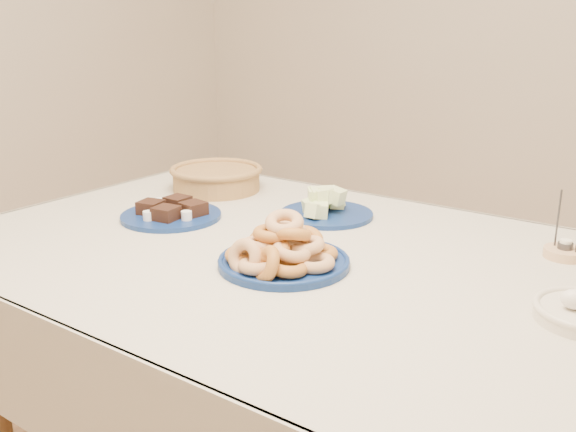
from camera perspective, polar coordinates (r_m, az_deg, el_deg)
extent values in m
cylinder|color=brown|center=(2.33, -7.56, -5.94)|extent=(0.06, 0.06, 0.72)
cube|color=beige|center=(1.49, 1.13, -3.59)|extent=(1.70, 1.10, 0.02)
cube|color=beige|center=(1.98, 10.19, -2.50)|extent=(1.70, 0.01, 0.28)
cube|color=beige|center=(1.19, -14.92, -17.08)|extent=(1.70, 0.01, 0.28)
cube|color=beige|center=(2.11, -18.30, -1.95)|extent=(0.01, 1.10, 0.28)
cylinder|color=navy|center=(1.40, -0.37, -4.19)|extent=(0.34, 0.34, 0.01)
torus|color=navy|center=(1.40, -0.37, -3.91)|extent=(0.34, 0.34, 0.01)
torus|color=#BD7F4E|center=(1.34, 2.44, -4.20)|extent=(0.12, 0.12, 0.03)
torus|color=#9A5922|center=(1.40, 2.78, -3.29)|extent=(0.12, 0.12, 0.03)
torus|color=#9A5922|center=(1.45, 1.62, -2.55)|extent=(0.10, 0.10, 0.03)
torus|color=#BD7F4E|center=(1.47, -0.67, -2.36)|extent=(0.09, 0.09, 0.03)
torus|color=#9A5922|center=(1.44, -2.88, -2.70)|extent=(0.12, 0.12, 0.03)
torus|color=#9A5922|center=(1.39, -3.93, -3.53)|extent=(0.12, 0.12, 0.03)
torus|color=#BD7F4E|center=(1.33, -2.71, -4.41)|extent=(0.12, 0.12, 0.03)
torus|color=#9A5922|center=(1.32, -0.02, -4.64)|extent=(0.10, 0.10, 0.03)
torus|color=#BD7F4E|center=(1.37, 1.58, -2.66)|extent=(0.12, 0.12, 0.04)
torus|color=#9A5922|center=(1.41, 1.50, -2.04)|extent=(0.12, 0.12, 0.05)
torus|color=#BD7F4E|center=(1.43, -0.15, -1.78)|extent=(0.12, 0.12, 0.03)
torus|color=#9A5922|center=(1.42, -1.78, -1.97)|extent=(0.12, 0.12, 0.03)
torus|color=#BD7F4E|center=(1.38, -2.38, -2.52)|extent=(0.10, 0.10, 0.03)
torus|color=#9A5922|center=(1.34, -1.51, -3.05)|extent=(0.10, 0.11, 0.04)
torus|color=#BD7F4E|center=(1.34, 0.34, -3.11)|extent=(0.09, 0.09, 0.04)
torus|color=#9A5922|center=(1.36, 0.36, -1.72)|extent=(0.11, 0.12, 0.06)
torus|color=#BD7F4E|center=(1.40, -0.05, -1.14)|extent=(0.10, 0.11, 0.04)
torus|color=#9A5922|center=(1.37, -1.43, -1.53)|extent=(0.09, 0.09, 0.03)
torus|color=#BD7F4E|center=(1.36, -0.33, -0.57)|extent=(0.11, 0.12, 0.05)
torus|color=#BD7F4E|center=(1.34, -3.86, -3.72)|extent=(0.08, 0.05, 0.09)
torus|color=#9A5922|center=(1.30, -1.88, -4.38)|extent=(0.10, 0.09, 0.09)
cylinder|color=navy|center=(1.75, 3.44, 0.15)|extent=(0.32, 0.32, 0.01)
cube|color=#D6F097|center=(1.79, 2.47, 1.43)|extent=(0.05, 0.06, 0.05)
cube|color=#D6F097|center=(1.69, 2.40, 0.44)|extent=(0.04, 0.05, 0.05)
cube|color=#D6F097|center=(1.73, 3.44, 1.85)|extent=(0.04, 0.04, 0.04)
cube|color=#D6F097|center=(1.73, 2.09, 0.84)|extent=(0.05, 0.06, 0.05)
cube|color=#D6F097|center=(1.74, 3.60, 1.90)|extent=(0.06, 0.06, 0.05)
cube|color=#D6F097|center=(1.73, 3.45, 1.80)|extent=(0.06, 0.06, 0.05)
cube|color=#D6F097|center=(1.73, 2.60, 1.80)|extent=(0.06, 0.06, 0.05)
cube|color=#D6F097|center=(1.78, 4.30, 1.31)|extent=(0.05, 0.06, 0.05)
cube|color=#D6F097|center=(1.73, 4.34, 1.78)|extent=(0.05, 0.04, 0.05)
cube|color=#D6F097|center=(1.79, 4.35, 1.38)|extent=(0.06, 0.05, 0.05)
cube|color=#D6F097|center=(1.73, 2.46, 1.85)|extent=(0.06, 0.06, 0.05)
cube|color=#D6F097|center=(1.78, 3.14, 1.33)|extent=(0.05, 0.05, 0.05)
cube|color=#D6F097|center=(1.70, 2.89, 0.51)|extent=(0.06, 0.06, 0.04)
cube|color=#D6F097|center=(1.72, 2.96, 1.76)|extent=(0.05, 0.05, 0.04)
cylinder|color=navy|center=(1.76, -10.34, 0.02)|extent=(0.29, 0.29, 0.01)
cube|color=black|center=(1.77, -12.09, 0.78)|extent=(0.07, 0.07, 0.03)
cube|color=black|center=(1.71, -10.79, 0.25)|extent=(0.07, 0.07, 0.03)
cube|color=black|center=(1.80, -9.78, 1.18)|extent=(0.06, 0.06, 0.03)
cube|color=black|center=(1.74, -8.42, 0.67)|extent=(0.07, 0.07, 0.03)
cylinder|color=white|center=(1.83, -11.39, 1.16)|extent=(0.03, 0.03, 0.02)
cylinder|color=white|center=(1.71, -12.31, 0.03)|extent=(0.03, 0.03, 0.02)
cylinder|color=white|center=(1.70, -9.01, 0.05)|extent=(0.03, 0.03, 0.02)
cylinder|color=olive|center=(2.03, -6.38, 3.19)|extent=(0.33, 0.33, 0.07)
torus|color=olive|center=(2.02, -6.41, 4.14)|extent=(0.35, 0.35, 0.02)
cylinder|color=tan|center=(1.58, 23.36, -3.04)|extent=(0.12, 0.12, 0.02)
cylinder|color=#3C3C41|center=(1.57, 23.43, -2.44)|extent=(0.04, 0.04, 0.01)
cylinder|color=white|center=(1.57, 23.48, -2.08)|extent=(0.03, 0.03, 0.01)
cylinder|color=#3C3C41|center=(1.57, 22.88, -0.16)|extent=(0.01, 0.01, 0.13)
ellipsoid|color=white|center=(1.25, 24.13, -6.77)|extent=(0.06, 0.05, 0.04)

